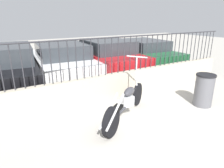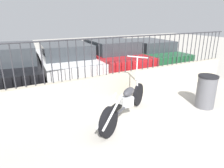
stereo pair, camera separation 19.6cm
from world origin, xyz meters
name	(u,v)px [view 1 (the left image)]	position (x,y,z in m)	size (l,w,h in m)	color
ground_plane	(191,135)	(0.00, 0.00, 0.00)	(40.00, 40.00, 0.00)	#ADA89E
low_wall	(124,85)	(0.00, 2.38, 0.39)	(8.29, 0.18, 0.77)	#B2A893
fence_railing	(124,49)	(0.00, 2.38, 1.42)	(8.29, 0.04, 1.00)	#2D2D33
motorcycle_dark_grey	(125,104)	(-0.77, 1.24, 0.39)	(2.00, 1.36, 1.36)	black
trash_bin	(204,90)	(1.46, 0.80, 0.43)	(0.49, 0.49, 0.86)	#56565B
car_black	(6,67)	(-2.78, 4.97, 0.72)	(2.23, 4.56, 1.44)	black
car_white	(62,60)	(-0.85, 5.31, 0.67)	(2.26, 4.42, 1.33)	black
car_red	(106,57)	(0.89, 4.97, 0.70)	(2.04, 4.38, 1.39)	black
car_green	(141,53)	(2.90, 5.11, 0.65)	(2.06, 4.44, 1.27)	black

